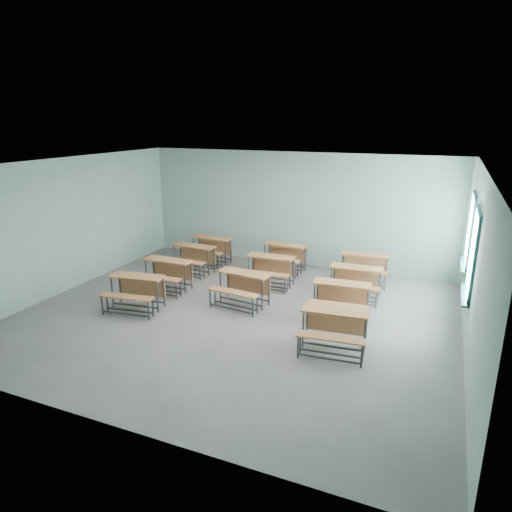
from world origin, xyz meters
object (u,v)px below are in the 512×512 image
at_px(desk_unit_r1c1, 242,284).
at_px(desk_unit_r3c2, 364,264).
at_px(desk_unit_r0c2, 334,325).
at_px(desk_unit_r1c0, 166,270).
at_px(desk_unit_r3c1, 283,253).
at_px(desk_unit_r3c0, 210,246).
at_px(desk_unit_r2c0, 192,255).
at_px(desk_unit_r2c2, 355,278).
at_px(desk_unit_r2c1, 270,266).
at_px(desk_unit_r1c2, 341,295).
at_px(desk_unit_r0c0, 135,288).

bearing_deg(desk_unit_r1c1, desk_unit_r3c2, 54.60).
xyz_separation_m(desk_unit_r0c2, desk_unit_r1c1, (-2.42, 1.30, 0.00)).
distance_m(desk_unit_r1c0, desk_unit_r1c1, 2.12).
bearing_deg(desk_unit_r3c1, desk_unit_r3c0, -173.65).
height_order(desk_unit_r1c0, desk_unit_r1c1, same).
xyz_separation_m(desk_unit_r2c0, desk_unit_r2c2, (4.48, -0.16, 0.00)).
bearing_deg(desk_unit_r3c0, desk_unit_r2c1, -21.88).
height_order(desk_unit_r1c1, desk_unit_r3c2, same).
bearing_deg(desk_unit_r1c0, desk_unit_r3c0, 90.32).
distance_m(desk_unit_r1c2, desk_unit_r3c0, 4.98).
bearing_deg(desk_unit_r2c0, desk_unit_r2c1, -0.07).
bearing_deg(desk_unit_r0c0, desk_unit_r0c2, -10.01).
bearing_deg(desk_unit_r1c1, desk_unit_r2c2, 37.75).
bearing_deg(desk_unit_r3c0, desk_unit_r2c0, -87.57).
bearing_deg(desk_unit_r2c2, desk_unit_r3c1, 148.28).
xyz_separation_m(desk_unit_r1c1, desk_unit_r3c1, (0.05, 2.64, 0.00)).
relative_size(desk_unit_r1c1, desk_unit_r1c2, 1.02).
relative_size(desk_unit_r2c0, desk_unit_r3c1, 0.99).
distance_m(desk_unit_r0c2, desk_unit_r1c0, 4.76).
relative_size(desk_unit_r1c1, desk_unit_r2c2, 1.04).
bearing_deg(desk_unit_r0c0, desk_unit_r3c1, 52.87).
xyz_separation_m(desk_unit_r0c0, desk_unit_r2c0, (-0.14, 2.67, 0.00)).
distance_m(desk_unit_r0c0, desk_unit_r3c1, 4.33).
bearing_deg(desk_unit_r1c2, desk_unit_r3c1, 126.97).
relative_size(desk_unit_r1c0, desk_unit_r3c2, 0.96).
xyz_separation_m(desk_unit_r1c1, desk_unit_r1c2, (2.21, 0.18, 0.00)).
bearing_deg(desk_unit_r0c2, desk_unit_r3c1, 115.94).
bearing_deg(desk_unit_r3c2, desk_unit_r2c1, -158.29).
relative_size(desk_unit_r1c1, desk_unit_r3c2, 1.01).
height_order(desk_unit_r0c2, desk_unit_r3c0, same).
bearing_deg(desk_unit_r0c2, desk_unit_r2c0, 143.42).
xyz_separation_m(desk_unit_r1c0, desk_unit_r2c0, (-0.09, 1.38, 0.00)).
xyz_separation_m(desk_unit_r0c0, desk_unit_r2c2, (4.34, 2.51, 0.00)).
xyz_separation_m(desk_unit_r1c2, desk_unit_r2c2, (0.07, 1.20, 0.00)).
height_order(desk_unit_r1c1, desk_unit_r3c0, same).
relative_size(desk_unit_r0c2, desk_unit_r1c1, 0.99).
height_order(desk_unit_r0c0, desk_unit_r3c2, same).
distance_m(desk_unit_r1c0, desk_unit_r3c2, 5.00).
bearing_deg(desk_unit_r2c0, desk_unit_r2c2, 0.71).
bearing_deg(desk_unit_r1c0, desk_unit_r1c1, -5.43).
relative_size(desk_unit_r1c2, desk_unit_r2c1, 1.02).
height_order(desk_unit_r2c0, desk_unit_r2c1, same).
distance_m(desk_unit_r0c2, desk_unit_r3c1, 4.60).
height_order(desk_unit_r1c2, desk_unit_r3c0, same).
relative_size(desk_unit_r0c0, desk_unit_r0c2, 1.03).
xyz_separation_m(desk_unit_r3c0, desk_unit_r3c1, (2.23, 0.11, 0.00)).
bearing_deg(desk_unit_r3c2, desk_unit_r3c0, 174.44).
xyz_separation_m(desk_unit_r1c0, desk_unit_r1c2, (4.32, 0.03, 0.00)).
bearing_deg(desk_unit_r1c2, desk_unit_r3c0, 147.51).
bearing_deg(desk_unit_r0c2, desk_unit_r2c2, 87.95).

